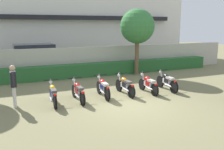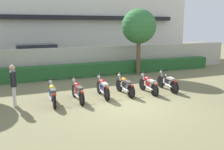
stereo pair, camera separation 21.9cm
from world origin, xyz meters
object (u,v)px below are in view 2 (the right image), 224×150
parked_car (39,57)px  motorcycle_in_row_0 (52,94)px  motorcycle_in_row_5 (167,82)px  inspector_person (13,82)px  motorcycle_in_row_1 (78,91)px  motorcycle_in_row_2 (103,87)px  tree_far_side (139,27)px  motorcycle_in_row_3 (125,85)px  motorcycle_in_row_4 (149,84)px

parked_car → motorcycle_in_row_0: 8.39m
motorcycle_in_row_5 → inspector_person: size_ratio=1.13×
motorcycle_in_row_1 → motorcycle_in_row_2: motorcycle_in_row_2 is taller
motorcycle_in_row_2 → motorcycle_in_row_0: bearing=98.1°
parked_car → motorcycle_in_row_1: (0.59, -8.36, -0.50)m
tree_far_side → motorcycle_in_row_0: size_ratio=2.31×
motorcycle_in_row_0 → inspector_person: inspector_person is taller
tree_far_side → motorcycle_in_row_2: bearing=-134.4°
parked_car → motorcycle_in_row_3: bearing=-71.3°
motorcycle_in_row_3 → motorcycle_in_row_5: bearing=-94.3°
inspector_person → motorcycle_in_row_3: bearing=-2.2°
parked_car → tree_far_side: size_ratio=1.07×
motorcycle_in_row_3 → inspector_person: 4.84m
parked_car → tree_far_side: tree_far_side is taller
motorcycle_in_row_4 → motorcycle_in_row_5: bearing=-85.6°
tree_far_side → motorcycle_in_row_2: size_ratio=2.31×
tree_far_side → motorcycle_in_row_1: (-5.23, -4.27, -2.66)m
motorcycle_in_row_5 → inspector_person: 7.09m
tree_far_side → motorcycle_in_row_5: tree_far_side is taller
motorcycle_in_row_1 → inspector_person: bearing=83.1°
parked_car → motorcycle_in_row_1: parked_car is taller
motorcycle_in_row_3 → motorcycle_in_row_4: motorcycle_in_row_3 is taller
motorcycle_in_row_0 → motorcycle_in_row_3: (3.36, 0.15, 0.00)m
motorcycle_in_row_1 → motorcycle_in_row_2: 1.20m
motorcycle_in_row_5 → motorcycle_in_row_4: bearing=96.6°
parked_car → motorcycle_in_row_2: (1.79, -8.22, -0.49)m
motorcycle_in_row_1 → motorcycle_in_row_3: motorcycle_in_row_3 is taller
motorcycle_in_row_5 → motorcycle_in_row_2: bearing=91.8°
motorcycle_in_row_1 → inspector_person: size_ratio=1.12×
tree_far_side → inspector_person: bearing=-153.0°
motorcycle_in_row_2 → parked_car: bearing=16.7°
motorcycle_in_row_3 → motorcycle_in_row_4: (1.15, -0.20, -0.01)m
motorcycle_in_row_3 → motorcycle_in_row_2: bearing=89.7°
tree_far_side → inspector_person: (-7.74, -3.94, -2.11)m
motorcycle_in_row_1 → motorcycle_in_row_5: (4.56, -0.01, 0.01)m
parked_car → motorcycle_in_row_2: size_ratio=2.46×
tree_far_side → motorcycle_in_row_5: (-0.68, -4.28, -2.65)m
motorcycle_in_row_1 → inspector_person: inspector_person is taller
motorcycle_in_row_5 → inspector_person: bearing=91.5°
motorcycle_in_row_0 → motorcycle_in_row_5: motorcycle_in_row_5 is taller
motorcycle_in_row_2 → motorcycle_in_row_5: (3.36, -0.15, 0.00)m
parked_car → motorcycle_in_row_0: size_ratio=2.46×
tree_far_side → motorcycle_in_row_1: size_ratio=2.27×
tree_far_side → motorcycle_in_row_2: 6.35m
motorcycle_in_row_3 → inspector_person: (-4.81, 0.19, 0.54)m
motorcycle_in_row_2 → inspector_person: bearing=91.5°
motorcycle_in_row_5 → tree_far_side: bearing=-4.8°
tree_far_side → inspector_person: 8.94m
tree_far_side → motorcycle_in_row_4: (-1.79, -4.32, -2.66)m
parked_car → motorcycle_in_row_3: (2.89, -8.21, -0.49)m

